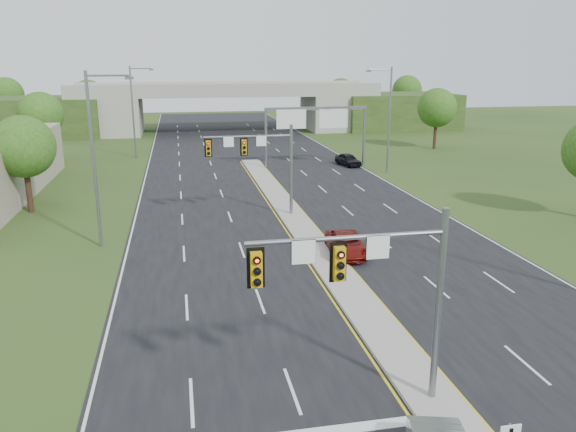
% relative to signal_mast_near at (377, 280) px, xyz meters
% --- Properties ---
extents(ground, '(240.00, 240.00, 0.00)m').
position_rel_signal_mast_near_xyz_m(ground, '(2.26, 0.07, -4.73)').
color(ground, '#263F16').
rests_on(ground, ground).
extents(road, '(24.00, 160.00, 0.02)m').
position_rel_signal_mast_near_xyz_m(road, '(2.26, 35.07, -4.72)').
color(road, black).
rests_on(road, ground).
extents(median, '(2.00, 54.00, 0.16)m').
position_rel_signal_mast_near_xyz_m(median, '(2.26, 23.07, -4.63)').
color(median, gray).
rests_on(median, road).
extents(lane_markings, '(23.72, 160.00, 0.01)m').
position_rel_signal_mast_near_xyz_m(lane_markings, '(1.66, 28.99, -4.70)').
color(lane_markings, gold).
rests_on(lane_markings, road).
extents(signal_mast_near, '(6.62, 0.60, 7.00)m').
position_rel_signal_mast_near_xyz_m(signal_mast_near, '(0.00, 0.00, 0.00)').
color(signal_mast_near, slate).
rests_on(signal_mast_near, ground).
extents(signal_mast_far, '(6.62, 0.60, 7.00)m').
position_rel_signal_mast_near_xyz_m(signal_mast_far, '(0.00, 25.00, 0.00)').
color(signal_mast_far, slate).
rests_on(signal_mast_far, ground).
extents(sign_gantry, '(11.58, 0.44, 6.67)m').
position_rel_signal_mast_near_xyz_m(sign_gantry, '(8.95, 44.99, 0.51)').
color(sign_gantry, slate).
rests_on(sign_gantry, ground).
extents(overpass, '(80.00, 14.00, 8.10)m').
position_rel_signal_mast_near_xyz_m(overpass, '(2.26, 80.07, -1.17)').
color(overpass, gray).
rests_on(overpass, ground).
extents(lightpole_l_mid, '(2.85, 0.25, 11.00)m').
position_rel_signal_mast_near_xyz_m(lightpole_l_mid, '(-11.03, 20.07, 1.38)').
color(lightpole_l_mid, slate).
rests_on(lightpole_l_mid, ground).
extents(lightpole_l_far, '(2.85, 0.25, 11.00)m').
position_rel_signal_mast_near_xyz_m(lightpole_l_far, '(-11.03, 55.07, 1.38)').
color(lightpole_l_far, slate).
rests_on(lightpole_l_far, ground).
extents(lightpole_r_far, '(2.85, 0.25, 11.00)m').
position_rel_signal_mast_near_xyz_m(lightpole_r_far, '(15.56, 40.07, 1.38)').
color(lightpole_r_far, slate).
rests_on(lightpole_r_far, ground).
extents(tree_l_near, '(4.80, 4.80, 7.60)m').
position_rel_signal_mast_near_xyz_m(tree_l_near, '(-17.74, 30.07, 0.45)').
color(tree_l_near, '#382316').
rests_on(tree_l_near, ground).
extents(tree_l_mid, '(5.20, 5.20, 8.12)m').
position_rel_signal_mast_near_xyz_m(tree_l_mid, '(-21.74, 55.07, 0.78)').
color(tree_l_mid, '#382316').
rests_on(tree_l_mid, ground).
extents(tree_r_mid, '(5.20, 5.20, 8.12)m').
position_rel_signal_mast_near_xyz_m(tree_r_mid, '(28.26, 55.07, 0.78)').
color(tree_r_mid, '#382316').
rests_on(tree_r_mid, ground).
extents(tree_back_a, '(6.00, 6.00, 8.85)m').
position_rel_signal_mast_near_xyz_m(tree_back_a, '(-35.74, 94.07, 1.11)').
color(tree_back_a, '#382316').
rests_on(tree_back_a, ground).
extents(tree_back_b, '(5.60, 5.60, 8.32)m').
position_rel_signal_mast_near_xyz_m(tree_back_b, '(-21.74, 94.07, 0.78)').
color(tree_back_b, '#382316').
rests_on(tree_back_b, ground).
extents(tree_back_c, '(5.60, 5.60, 8.32)m').
position_rel_signal_mast_near_xyz_m(tree_back_c, '(26.26, 94.07, 0.78)').
color(tree_back_c, '#382316').
rests_on(tree_back_c, ground).
extents(tree_back_d, '(6.00, 6.00, 8.85)m').
position_rel_signal_mast_near_xyz_m(tree_back_d, '(40.26, 94.07, 1.11)').
color(tree_back_d, '#382316').
rests_on(tree_back_d, ground).
extents(car_far_a, '(2.81, 4.98, 1.31)m').
position_rel_signal_mast_near_xyz_m(car_far_a, '(3.76, 15.54, -4.05)').
color(car_far_a, '#670F0A').
rests_on(car_far_a, road).
extents(car_far_c, '(2.46, 4.31, 1.38)m').
position_rel_signal_mast_near_xyz_m(car_far_c, '(12.89, 44.85, -4.02)').
color(car_far_c, black).
rests_on(car_far_c, road).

